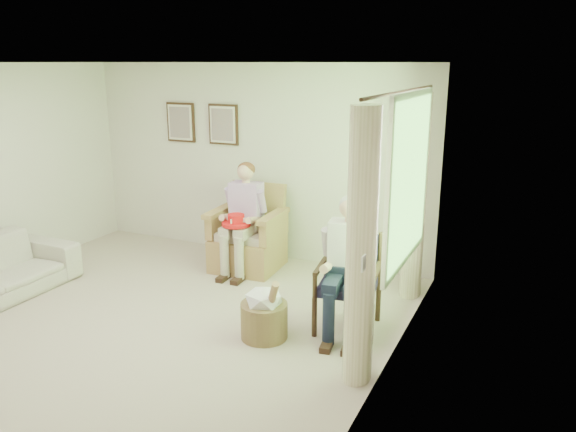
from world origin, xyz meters
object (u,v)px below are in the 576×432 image
(wicker_armchair, at_px, (249,242))
(person_dark, at_px, (346,257))
(hatbox, at_px, (264,313))
(person_wicker, at_px, (243,210))
(wood_armchair, at_px, (351,278))
(red_hat, at_px, (236,221))

(wicker_armchair, relative_size, person_dark, 0.80)
(person_dark, xyz_separation_m, hatbox, (-0.67, -0.46, -0.52))
(person_dark, relative_size, hatbox, 1.99)
(wicker_armchair, relative_size, person_wicker, 0.79)
(person_dark, bearing_deg, person_wicker, 139.99)
(person_wicker, bearing_deg, wicker_armchair, 86.63)
(wood_armchair, distance_m, hatbox, 0.94)
(wood_armchair, height_order, person_dark, person_dark)
(wood_armchair, bearing_deg, person_wicker, 143.87)
(wicker_armchair, distance_m, hatbox, 1.97)
(red_hat, height_order, hatbox, red_hat)
(person_dark, distance_m, red_hat, 1.92)
(wicker_armchair, bearing_deg, wood_armchair, -34.41)
(person_wicker, xyz_separation_m, red_hat, (0.02, -0.20, -0.09))
(person_dark, bearing_deg, red_hat, 144.94)
(hatbox, bearing_deg, person_wicker, 125.30)
(person_wicker, height_order, person_dark, person_wicker)
(wicker_armchair, height_order, red_hat, wicker_armchair)
(wicker_armchair, relative_size, wood_armchair, 1.16)
(wicker_armchair, distance_m, person_wicker, 0.48)
(wood_armchair, distance_m, red_hat, 1.87)
(wicker_armchair, bearing_deg, red_hat, -90.84)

